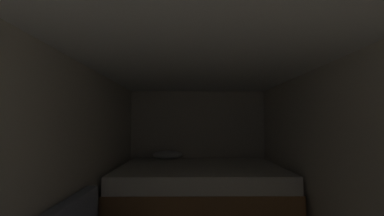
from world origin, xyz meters
name	(u,v)px	position (x,y,z in m)	size (l,w,h in m)	color
wall_back	(198,143)	(0.00, 4.97, 1.03)	(2.76, 0.05, 2.05)	beige
wall_left	(63,164)	(-1.36, 2.25, 1.03)	(0.05, 5.40, 2.05)	beige
wall_right	(349,163)	(1.36, 2.25, 1.03)	(0.05, 5.40, 2.05)	beige
ceiling_slab	(206,54)	(0.00, 2.25, 2.08)	(2.76, 5.40, 0.05)	white
bed	(199,189)	(0.00, 3.96, 0.37)	(2.54, 1.89, 0.90)	olive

